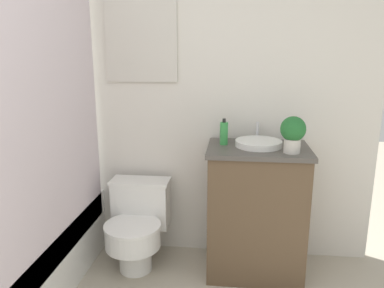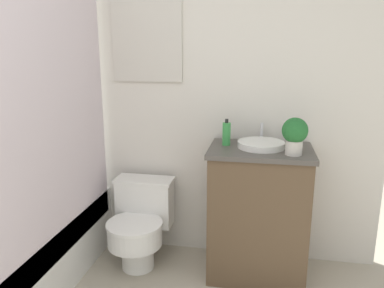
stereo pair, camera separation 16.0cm
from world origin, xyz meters
The scene contains 7 objects.
wall_back centered at (0.00, 2.16, 1.26)m, with size 3.18×0.07×2.50m.
shower_area centered at (-0.73, 1.43, 0.28)m, with size 0.70×1.40×1.98m.
toilet centered at (-0.07, 1.86, 0.32)m, with size 0.42×0.53×0.60m.
vanity centered at (0.76, 1.88, 0.45)m, with size 0.66×0.47×0.89m.
sink centered at (0.76, 1.90, 0.91)m, with size 0.30×0.34×0.13m.
soap_bottle centered at (0.53, 1.93, 0.97)m, with size 0.05×0.05×0.17m.
potted_plant centered at (0.95, 1.76, 1.02)m, with size 0.15×0.15×0.23m.
Camera 1 is at (0.60, -0.50, 1.50)m, focal length 35.00 mm.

